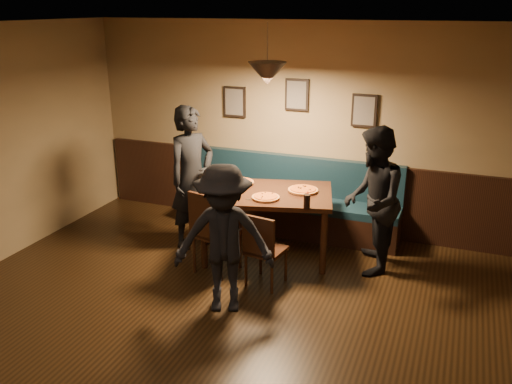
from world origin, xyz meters
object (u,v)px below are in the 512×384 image
Objects in this scene: dining_table at (266,224)px; soda_glass at (307,201)px; diner_left at (192,178)px; chair_near_left at (217,231)px; diner_right at (373,201)px; chair_near_right at (266,248)px; diner_front at (224,239)px; tabasco_bottle at (308,195)px; booth_bench at (289,197)px.

dining_table is 9.79× the size of soda_glass.
soda_glass is (1.59, -0.30, 0.00)m from diner_left.
dining_table is 0.72m from chair_near_left.
soda_glass is at bearing -65.60° from diner_right.
chair_near_left reaches higher than chair_near_right.
soda_glass is (0.57, 0.98, 0.14)m from diner_front.
diner_left is at bearing 178.70° from tabasco_bottle.
diner_right is at bearing 12.61° from tabasco_bottle.
tabasco_bottle is at bearing -66.69° from diner_left.
diner_right reaches higher than booth_bench.
soda_glass is at bearing 25.78° from chair_near_left.
tabasco_bottle is (1.52, -0.03, -0.03)m from diner_left.
diner_right is at bearing 29.20° from diner_front.
diner_front is 1.35m from tabasco_bottle.
diner_right reaches higher than soda_glass.
chair_near_left is 9.54× the size of tabasco_bottle.
tabasco_bottle is (-0.73, -0.16, 0.03)m from diner_right.
diner_right reaches higher than tabasco_bottle.
soda_glass reaches higher than tabasco_bottle.
diner_left is at bearing -95.74° from diner_right.
diner_left is 1.18× the size of diner_front.
chair_near_right is 0.47× the size of diner_left.
diner_front is (1.03, -1.29, -0.14)m from diner_left.
tabasco_bottle is (0.50, 1.25, 0.11)m from diner_front.
chair_near_left is (-0.39, -0.60, 0.09)m from dining_table.
booth_bench is 3.47× the size of chair_near_right.
diner_right is 1.11× the size of diner_front.
chair_near_right is at bearing 51.28° from diner_front.
chair_near_left is 0.89m from diner_front.
chair_near_left is at bearing -138.31° from dining_table.
dining_table is (-0.02, -0.81, -0.08)m from booth_bench.
diner_left is 11.47× the size of soda_glass.
diner_left reaches higher than booth_bench.
diner_right is at bearing -30.40° from booth_bench.
chair_near_right is at bearing -114.55° from tabasco_bottle.
diner_front reaches higher than tabasco_bottle.
booth_bench is 0.82m from dining_table.
chair_near_right is 5.42× the size of soda_glass.
chair_near_left is at bearing 100.60° from diner_front.
booth_bench is at bearing -25.17° from diner_left.
chair_near_right is at bearing -61.29° from diner_right.
diner_right is (1.65, 0.68, 0.36)m from chair_near_left.
diner_front is at bearing -116.81° from diner_left.
diner_right reaches higher than dining_table.
chair_near_right is at bearing -93.01° from diner_left.
dining_table is at bearing 68.34° from chair_near_left.
booth_bench is 2.97× the size of chair_near_left.
chair_near_right is 0.56× the size of diner_front.
diner_left reaches higher than diner_front.
dining_table is 0.85× the size of diner_left.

